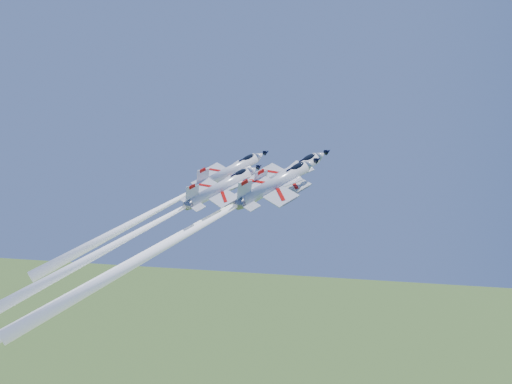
% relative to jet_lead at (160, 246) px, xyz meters
% --- Properties ---
extents(jet_lead, '(35.54, 46.08, 54.57)m').
position_rel_jet_lead_xyz_m(jet_lead, '(0.00, 0.00, 0.00)').
color(jet_lead, silver).
extents(jet_left, '(23.42, 28.70, 28.51)m').
position_rel_jet_lead_xyz_m(jet_left, '(-1.36, 7.61, 5.39)').
color(jet_left, silver).
extents(jet_right, '(28.08, 34.85, 36.17)m').
position_rel_jet_lead_xyz_m(jet_right, '(5.46, -0.58, 2.78)').
color(jet_right, silver).
extents(jet_slot, '(24.45, 30.30, 31.27)m').
position_rel_jet_lead_xyz_m(jet_slot, '(-2.23, 0.11, 2.85)').
color(jet_slot, silver).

